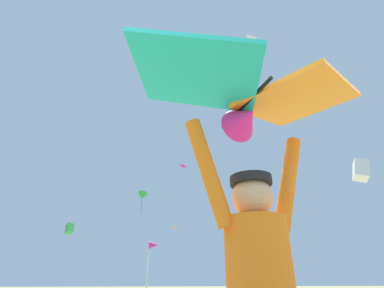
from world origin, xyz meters
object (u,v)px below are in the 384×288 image
at_px(distant_kite_white_high_left, 361,170).
at_px(marker_flag, 152,251).
at_px(distant_kite_white_mid_right, 249,46).
at_px(distant_kite_green_high_right, 69,229).
at_px(distant_kite_green_overhead_distant, 142,196).
at_px(held_stunt_kite, 249,97).
at_px(distant_kite_magenta_far_center, 183,166).
at_px(distant_kite_teal_mid_left, 238,80).
at_px(distant_kite_orange_low_right, 174,227).

relative_size(distant_kite_white_high_left, marker_flag, 0.73).
distance_m(distant_kite_white_mid_right, marker_flag, 15.19).
bearing_deg(distant_kite_green_high_right, distant_kite_green_overhead_distant, -35.35).
bearing_deg(distant_kite_white_mid_right, distant_kite_white_high_left, 12.86).
bearing_deg(distant_kite_green_high_right, distant_kite_white_high_left, -42.85).
bearing_deg(held_stunt_kite, marker_flag, 94.73).
bearing_deg(distant_kite_magenta_far_center, distant_kite_white_high_left, -63.85).
xyz_separation_m(distant_kite_magenta_far_center, distant_kite_green_high_right, (-13.44, 1.86, -8.00)).
bearing_deg(distant_kite_magenta_far_center, distant_kite_green_high_right, 172.14).
bearing_deg(distant_kite_teal_mid_left, held_stunt_kite, -107.98).
bearing_deg(distant_kite_orange_low_right, distant_kite_magenta_far_center, 68.66).
xyz_separation_m(distant_kite_green_overhead_distant, distant_kite_white_high_left, (14.31, -15.18, -1.95)).
xyz_separation_m(distant_kite_teal_mid_left, distant_kite_white_high_left, (4.70, -8.33, -13.11)).
distance_m(distant_kite_green_high_right, distant_kite_orange_low_right, 13.20).
bearing_deg(distant_kite_white_mid_right, distant_kite_orange_low_right, 101.16).
relative_size(distant_kite_magenta_far_center, distant_kite_green_overhead_distant, 0.38).
bearing_deg(distant_kite_orange_low_right, distant_kite_white_mid_right, -78.84).
relative_size(held_stunt_kite, distant_kite_green_overhead_distant, 0.66).
bearing_deg(distant_kite_white_high_left, distant_kite_white_mid_right, -167.14).
relative_size(distant_kite_magenta_far_center, distant_kite_green_high_right, 0.64).
distance_m(held_stunt_kite, distant_kite_teal_mid_left, 29.78).
xyz_separation_m(held_stunt_kite, marker_flag, (-0.66, 7.95, -0.25)).
xyz_separation_m(distant_kite_white_high_left, marker_flag, (-12.61, -6.06, -5.43)).
height_order(distant_kite_teal_mid_left, distant_kite_magenta_far_center, distant_kite_teal_mid_left).
bearing_deg(held_stunt_kite, distant_kite_white_high_left, 49.53).
bearing_deg(distant_kite_green_high_right, marker_flag, -69.21).
bearing_deg(distant_kite_orange_low_right, marker_flag, -94.93).
bearing_deg(marker_flag, distant_kite_orange_low_right, 85.07).
height_order(distant_kite_green_high_right, distant_kite_orange_low_right, distant_kite_green_high_right).
xyz_separation_m(distant_kite_green_overhead_distant, distant_kite_green_high_right, (-8.70, 6.17, -2.57)).
height_order(distant_kite_magenta_far_center, distant_kite_green_high_right, distant_kite_magenta_far_center).
xyz_separation_m(distant_kite_white_mid_right, distant_kite_green_high_right, (-15.99, 22.95, -8.59)).
height_order(distant_kite_white_mid_right, marker_flag, distant_kite_white_mid_right).
xyz_separation_m(held_stunt_kite, distant_kite_green_overhead_distant, (-2.36, 29.19, 7.14)).
height_order(distant_kite_magenta_far_center, distant_kite_orange_low_right, distant_kite_magenta_far_center).
height_order(held_stunt_kite, distant_kite_green_high_right, distant_kite_green_high_right).
relative_size(distant_kite_teal_mid_left, distant_kite_magenta_far_center, 2.76).
bearing_deg(distant_kite_teal_mid_left, distant_kite_white_mid_right, -103.16).
relative_size(distant_kite_green_overhead_distant, marker_flag, 1.12).
height_order(held_stunt_kite, distant_kite_teal_mid_left, distant_kite_teal_mid_left).
bearing_deg(distant_kite_white_mid_right, held_stunt_kite, -111.66).
bearing_deg(distant_kite_magenta_far_center, marker_flag, -96.79).
distance_m(held_stunt_kite, distant_kite_green_overhead_distant, 30.14).
bearing_deg(held_stunt_kite, distant_kite_magenta_far_center, 85.93).
distance_m(distant_kite_orange_low_right, marker_flag, 23.32).
relative_size(held_stunt_kite, distant_kite_orange_low_right, 2.13).
bearing_deg(marker_flag, held_stunt_kite, -85.27).
distance_m(held_stunt_kite, distant_kite_white_mid_right, 18.75).
bearing_deg(distant_kite_green_high_right, distant_kite_white_mid_right, -55.14).
bearing_deg(held_stunt_kite, distant_kite_teal_mid_left, 72.02).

